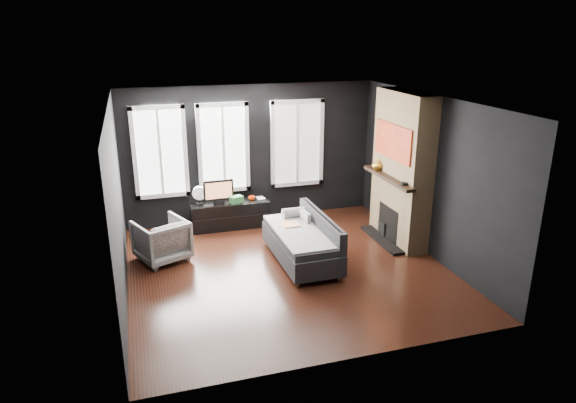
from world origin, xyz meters
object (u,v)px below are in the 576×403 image
object	(u,v)px
book	(257,194)
mantel_vase	(378,164)
media_console	(230,214)
mug	(252,198)
sofa	(301,239)
armchair	(161,238)
monitor	(218,190)

from	to	relation	value
book	mantel_vase	distance (m)	2.41
media_console	mantel_vase	xyz separation A→B (m)	(2.58, -1.05, 1.07)
book	mug	bearing A→B (deg)	-149.10
mug	book	xyz separation A→B (m)	(0.12, 0.07, 0.05)
sofa	mantel_vase	world-z (taller)	mantel_vase
armchair	mug	size ratio (longest dim) A/B	6.77
media_console	book	size ratio (longest dim) A/B	7.31
book	monitor	bearing A→B (deg)	-176.42
monitor	armchair	bearing A→B (deg)	-137.93
monitor	book	distance (m)	0.78
sofa	book	world-z (taller)	sofa
monitor	book	world-z (taller)	monitor
armchair	mantel_vase	world-z (taller)	mantel_vase
media_console	mug	bearing A→B (deg)	-4.83
monitor	mug	size ratio (longest dim) A/B	5.07
mantel_vase	monitor	bearing A→B (deg)	159.67
monitor	mantel_vase	bearing A→B (deg)	-22.53
sofa	armchair	xyz separation A→B (m)	(-2.21, 0.73, -0.01)
sofa	mug	bearing A→B (deg)	101.63
armchair	media_console	bearing A→B (deg)	-163.17
armchair	mantel_vase	bearing A→B (deg)	158.37
monitor	mantel_vase	size ratio (longest dim) A/B	2.74
book	mantel_vase	bearing A→B (deg)	-28.01
book	media_console	bearing A→B (deg)	-176.55
mantel_vase	media_console	bearing A→B (deg)	157.89
sofa	media_console	distance (m)	2.07
media_console	book	xyz separation A→B (m)	(0.55, 0.03, 0.36)
armchair	media_console	size ratio (longest dim) A/B	0.52
mug	book	world-z (taller)	book
armchair	mug	distance (m)	2.13
media_console	mug	world-z (taller)	mug
sofa	mug	world-z (taller)	sofa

